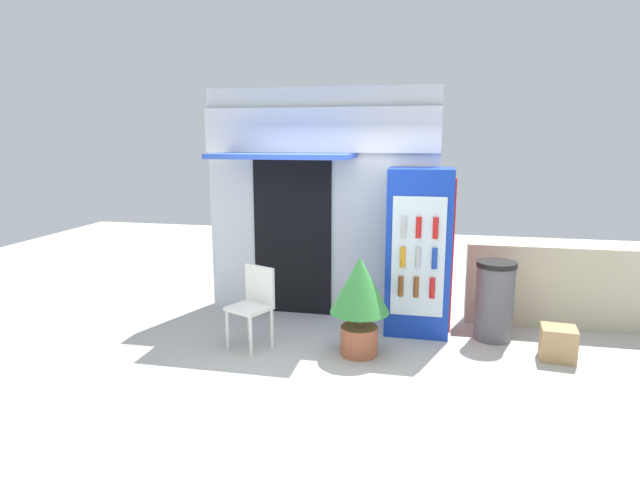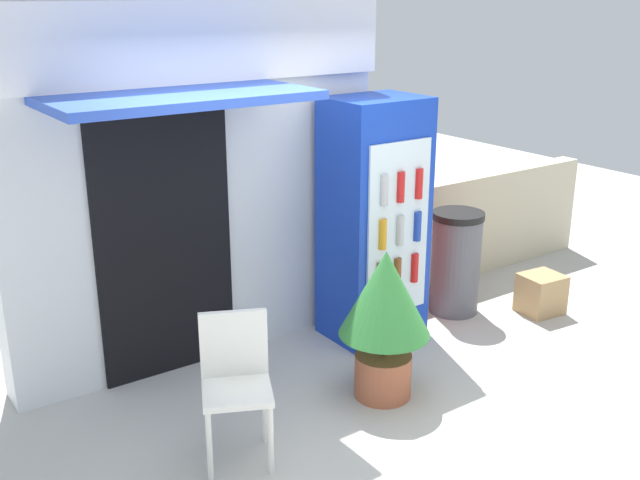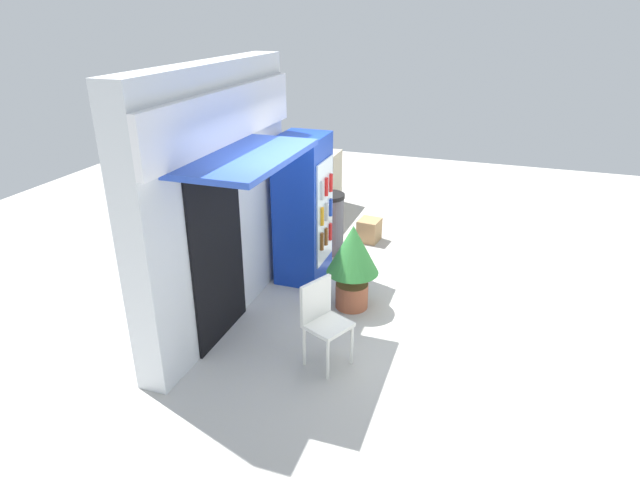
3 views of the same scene
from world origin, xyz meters
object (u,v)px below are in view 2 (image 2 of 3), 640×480
(cardboard_box, at_px, (541,294))
(potted_plant_near_shop, at_px, (385,308))
(plastic_chair, at_px, (236,375))
(trash_bin, at_px, (456,262))
(drink_cooler, at_px, (375,220))

(cardboard_box, bearing_deg, potted_plant_near_shop, -171.63)
(plastic_chair, relative_size, trash_bin, 0.99)
(potted_plant_near_shop, xyz_separation_m, trash_bin, (1.48, 0.79, -0.21))
(drink_cooler, relative_size, plastic_chair, 2.16)
(trash_bin, xyz_separation_m, cardboard_box, (0.62, -0.48, -0.29))
(drink_cooler, bearing_deg, trash_bin, -4.74)
(trash_bin, bearing_deg, cardboard_box, -37.61)
(drink_cooler, height_order, potted_plant_near_shop, drink_cooler)
(plastic_chair, distance_m, cardboard_box, 3.34)
(potted_plant_near_shop, height_order, trash_bin, potted_plant_near_shop)
(trash_bin, height_order, cardboard_box, trash_bin)
(drink_cooler, xyz_separation_m, potted_plant_near_shop, (-0.60, -0.86, -0.31))
(plastic_chair, relative_size, potted_plant_near_shop, 0.84)
(plastic_chair, xyz_separation_m, trash_bin, (2.68, 0.81, -0.07))
(drink_cooler, xyz_separation_m, trash_bin, (0.88, -0.07, -0.53))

